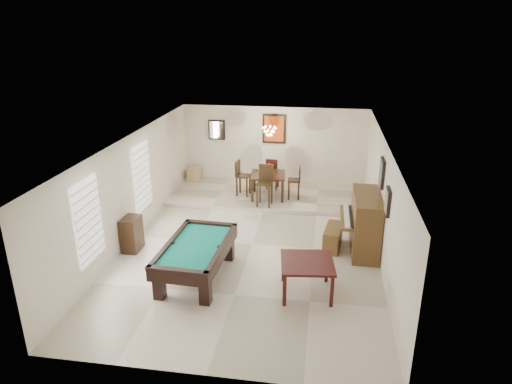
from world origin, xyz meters
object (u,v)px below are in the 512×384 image
(flower_vase, at_px, (268,167))
(dining_chair_south, at_px, (265,186))
(pool_table, at_px, (197,261))
(dining_table, at_px, (268,184))
(chandelier, at_px, (269,128))
(square_table, at_px, (307,277))
(apothecary_chest, at_px, (132,234))
(upright_piano, at_px, (358,223))
(dining_chair_west, at_px, (243,178))
(dining_chair_north, at_px, (273,173))
(dining_chair_east, at_px, (294,183))
(piano_bench, at_px, (333,237))
(corner_bench, at_px, (194,174))

(flower_vase, bearing_deg, dining_chair_south, -90.69)
(pool_table, height_order, dining_table, dining_table)
(dining_chair_south, bearing_deg, chandelier, 95.06)
(square_table, bearing_deg, dining_chair_south, 108.57)
(square_table, relative_size, apothecary_chest, 1.24)
(upright_piano, distance_m, flower_vase, 3.82)
(upright_piano, bearing_deg, dining_chair_south, 139.61)
(pool_table, relative_size, flower_vase, 10.08)
(dining_chair_west, bearing_deg, square_table, -149.02)
(dining_chair_south, xyz_separation_m, dining_chair_north, (0.06, 1.50, -0.09))
(pool_table, xyz_separation_m, apothecary_chest, (-1.86, 0.98, 0.04))
(dining_chair_west, height_order, dining_chair_east, dining_chair_west)
(flower_vase, distance_m, dining_chair_east, 0.91)
(piano_bench, relative_size, dining_chair_east, 0.95)
(square_table, distance_m, corner_bench, 7.36)
(dining_chair_south, height_order, dining_chair_north, dining_chair_south)
(dining_chair_south, relative_size, dining_chair_north, 1.18)
(flower_vase, relative_size, dining_chair_north, 0.22)
(square_table, height_order, dining_chair_west, dining_chair_west)
(dining_chair_east, bearing_deg, corner_bench, -112.06)
(square_table, bearing_deg, apothecary_chest, 163.55)
(apothecary_chest, xyz_separation_m, dining_chair_east, (3.57, 3.69, 0.20))
(dining_chair_north, bearing_deg, upright_piano, 129.86)
(dining_chair_north, bearing_deg, apothecary_chest, 63.52)
(piano_bench, height_order, dining_chair_east, dining_chair_east)
(square_table, bearing_deg, pool_table, 173.71)
(square_table, distance_m, upright_piano, 2.38)
(chandelier, bearing_deg, apothecary_chest, -125.38)
(piano_bench, relative_size, dining_table, 0.92)
(upright_piano, relative_size, piano_bench, 1.78)
(dining_chair_north, bearing_deg, chandelier, 90.56)
(dining_chair_east, bearing_deg, upright_piano, 28.47)
(apothecary_chest, relative_size, dining_chair_west, 0.77)
(upright_piano, relative_size, dining_chair_east, 1.69)
(square_table, bearing_deg, piano_bench, 75.84)
(pool_table, distance_m, dining_table, 4.77)
(square_table, xyz_separation_m, chandelier, (-1.41, 5.15, 1.84))
(dining_table, xyz_separation_m, dining_chair_south, (-0.01, -0.71, 0.17))
(dining_chair_west, bearing_deg, flower_vase, -85.76)
(apothecary_chest, bearing_deg, corner_bench, 88.51)
(pool_table, relative_size, piano_bench, 2.42)
(dining_table, bearing_deg, dining_chair_west, 176.89)
(pool_table, relative_size, square_table, 2.20)
(square_table, distance_m, piano_bench, 2.17)
(pool_table, relative_size, dining_table, 2.22)
(upright_piano, relative_size, corner_bench, 3.61)
(square_table, distance_m, dining_chair_south, 4.47)
(pool_table, bearing_deg, dining_chair_west, 90.90)
(pool_table, relative_size, apothecary_chest, 2.72)
(upright_piano, xyz_separation_m, dining_chair_west, (-3.28, 2.89, -0.04))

